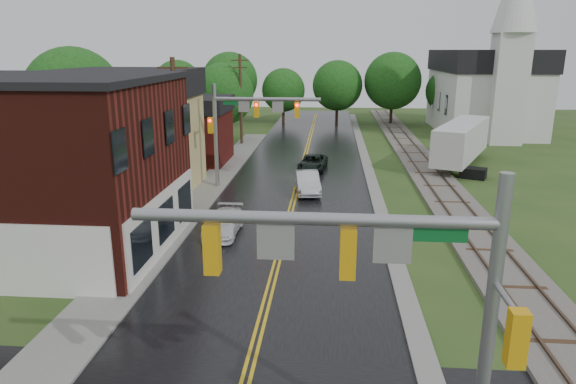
# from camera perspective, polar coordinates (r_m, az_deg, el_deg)

# --- Properties ---
(main_road) EXTENTS (10.00, 90.00, 0.02)m
(main_road) POSITION_cam_1_polar(r_m,az_deg,el_deg) (38.75, 1.25, 1.49)
(main_road) COLOR black
(main_road) RESTS_ON ground
(curb_right) EXTENTS (0.80, 70.00, 0.12)m
(curb_right) POSITION_cam_1_polar(r_m,az_deg,el_deg) (43.66, 8.77, 2.91)
(curb_right) COLOR gray
(curb_right) RESTS_ON ground
(sidewalk_left) EXTENTS (2.40, 50.00, 0.12)m
(sidewalk_left) POSITION_cam_1_polar(r_m,az_deg,el_deg) (34.91, -9.49, -0.30)
(sidewalk_left) COLOR gray
(sidewalk_left) RESTS_ON ground
(brick_building) EXTENTS (14.30, 10.30, 8.30)m
(brick_building) POSITION_cam_1_polar(r_m,az_deg,el_deg) (27.47, -27.96, 2.70)
(brick_building) COLOR #45140E
(brick_building) RESTS_ON ground
(yellow_house) EXTENTS (8.00, 7.00, 6.40)m
(yellow_house) POSITION_cam_1_polar(r_m,az_deg,el_deg) (36.61, -16.66, 5.13)
(yellow_house) COLOR tan
(yellow_house) RESTS_ON ground
(darkred_building) EXTENTS (7.00, 6.00, 4.40)m
(darkred_building) POSITION_cam_1_polar(r_m,az_deg,el_deg) (44.86, -11.24, 6.00)
(darkred_building) COLOR #3F0F0C
(darkred_building) RESTS_ON ground
(church) EXTENTS (10.40, 18.40, 20.00)m
(church) POSITION_cam_1_polar(r_m,az_deg,el_deg) (63.86, 21.33, 11.29)
(church) COLOR silver
(church) RESTS_ON ground
(railroad) EXTENTS (3.20, 80.00, 0.30)m
(railroad) POSITION_cam_1_polar(r_m,az_deg,el_deg) (44.20, 14.74, 2.88)
(railroad) COLOR #59544C
(railroad) RESTS_ON ground
(traffic_signal_near) EXTENTS (7.34, 0.30, 7.20)m
(traffic_signal_near) POSITION_cam_1_polar(r_m,az_deg,el_deg) (10.56, 10.72, -9.52)
(traffic_signal_near) COLOR gray
(traffic_signal_near) RESTS_ON ground
(traffic_signal_far) EXTENTS (7.34, 0.43, 7.20)m
(traffic_signal_far) POSITION_cam_1_polar(r_m,az_deg,el_deg) (35.29, -4.71, 8.28)
(traffic_signal_far) COLOR gray
(traffic_signal_far) RESTS_ON ground
(utility_pole_b) EXTENTS (1.80, 0.28, 9.00)m
(utility_pole_b) POSITION_cam_1_polar(r_m,az_deg,el_deg) (31.26, -12.29, 6.57)
(utility_pole_b) COLOR #382616
(utility_pole_b) RESTS_ON ground
(utility_pole_c) EXTENTS (1.80, 0.28, 9.00)m
(utility_pole_c) POSITION_cam_1_polar(r_m,az_deg,el_deg) (52.54, -5.27, 10.36)
(utility_pole_c) COLOR #382616
(utility_pole_c) RESTS_ON ground
(tree_left_b) EXTENTS (7.60, 7.60, 9.69)m
(tree_left_b) POSITION_cam_1_polar(r_m,az_deg,el_deg) (44.44, -22.52, 9.62)
(tree_left_b) COLOR black
(tree_left_b) RESTS_ON ground
(tree_left_c) EXTENTS (6.00, 6.00, 7.65)m
(tree_left_c) POSITION_cam_1_polar(r_m,az_deg,el_deg) (50.34, -14.13, 9.50)
(tree_left_c) COLOR black
(tree_left_c) RESTS_ON ground
(tree_left_e) EXTENTS (6.40, 6.40, 8.16)m
(tree_left_e) POSITION_cam_1_polar(r_m,az_deg,el_deg) (54.77, -7.07, 10.61)
(tree_left_e) COLOR black
(tree_left_e) RESTS_ON ground
(suv_dark) EXTENTS (2.46, 4.56, 1.22)m
(suv_dark) POSITION_cam_1_polar(r_m,az_deg,el_deg) (41.41, 2.78, 3.26)
(suv_dark) COLOR black
(suv_dark) RESTS_ON ground
(sedan_silver) EXTENTS (2.09, 4.50, 1.43)m
(sedan_silver) POSITION_cam_1_polar(r_m,az_deg,el_deg) (34.77, 2.16, 1.06)
(sedan_silver) COLOR silver
(sedan_silver) RESTS_ON ground
(pickup_white) EXTENTS (1.70, 4.07, 1.17)m
(pickup_white) POSITION_cam_1_polar(r_m,az_deg,el_deg) (27.21, -7.17, -3.48)
(pickup_white) COLOR silver
(pickup_white) RESTS_ON ground
(semi_trailer) EXTENTS (6.87, 11.32, 3.63)m
(semi_trailer) POSITION_cam_1_polar(r_m,az_deg,el_deg) (44.87, 18.77, 5.44)
(semi_trailer) COLOR black
(semi_trailer) RESTS_ON ground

